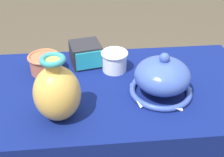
{
  "coord_description": "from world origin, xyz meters",
  "views": [
    {
      "loc": [
        -0.05,
        -0.92,
        1.45
      ],
      "look_at": [
        0.03,
        -0.08,
        0.88
      ],
      "focal_mm": 45.0,
      "sensor_mm": 36.0,
      "label": 1
    }
  ],
  "objects_px": {
    "cup_wide_terracotta": "(45,63)",
    "cup_wide_porcelain": "(114,60)",
    "vase_tall_bulbous": "(57,92)",
    "mosaic_tile_box": "(86,54)",
    "vase_dome_bell": "(162,78)"
  },
  "relations": [
    {
      "from": "vase_tall_bulbous",
      "to": "cup_wide_terracotta",
      "type": "xyz_separation_m",
      "value": [
        -0.08,
        0.3,
        -0.06
      ]
    },
    {
      "from": "cup_wide_terracotta",
      "to": "cup_wide_porcelain",
      "type": "distance_m",
      "value": 0.3
    },
    {
      "from": "vase_tall_bulbous",
      "to": "cup_wide_terracotta",
      "type": "relative_size",
      "value": 1.73
    },
    {
      "from": "vase_dome_bell",
      "to": "mosaic_tile_box",
      "type": "distance_m",
      "value": 0.38
    },
    {
      "from": "vase_dome_bell",
      "to": "mosaic_tile_box",
      "type": "xyz_separation_m",
      "value": [
        -0.28,
        0.25,
        -0.02
      ]
    },
    {
      "from": "vase_tall_bulbous",
      "to": "cup_wide_porcelain",
      "type": "height_order",
      "value": "vase_tall_bulbous"
    },
    {
      "from": "vase_tall_bulbous",
      "to": "mosaic_tile_box",
      "type": "bearing_deg",
      "value": 74.5
    },
    {
      "from": "vase_dome_bell",
      "to": "vase_tall_bulbous",
      "type": "bearing_deg",
      "value": -165.63
    },
    {
      "from": "cup_wide_terracotta",
      "to": "vase_dome_bell",
      "type": "bearing_deg",
      "value": -23.62
    },
    {
      "from": "vase_tall_bulbous",
      "to": "mosaic_tile_box",
      "type": "distance_m",
      "value": 0.37
    },
    {
      "from": "mosaic_tile_box",
      "to": "cup_wide_terracotta",
      "type": "height_order",
      "value": "mosaic_tile_box"
    },
    {
      "from": "cup_wide_porcelain",
      "to": "mosaic_tile_box",
      "type": "bearing_deg",
      "value": 150.78
    },
    {
      "from": "vase_dome_bell",
      "to": "cup_wide_porcelain",
      "type": "distance_m",
      "value": 0.25
    },
    {
      "from": "mosaic_tile_box",
      "to": "cup_wide_porcelain",
      "type": "height_order",
      "value": "mosaic_tile_box"
    },
    {
      "from": "vase_tall_bulbous",
      "to": "vase_dome_bell",
      "type": "xyz_separation_m",
      "value": [
        0.38,
        0.1,
        -0.03
      ]
    }
  ]
}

